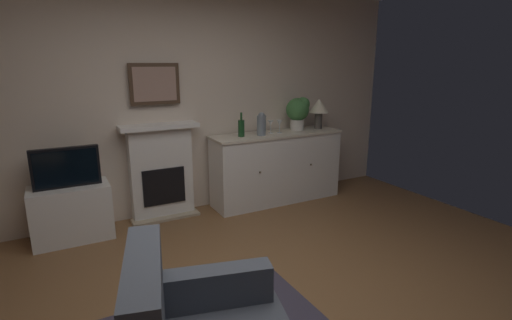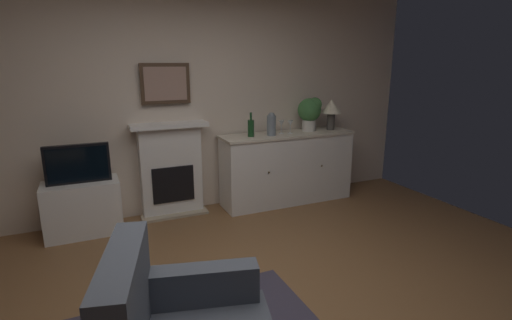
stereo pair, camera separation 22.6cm
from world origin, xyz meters
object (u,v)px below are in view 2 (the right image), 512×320
object	(u,v)px
vase_decorative	(271,124)
potted_plant_small	(310,111)
wine_bottle	(251,128)
tv_set	(78,164)
fireplace_unit	(171,169)
wine_glass_center	(290,124)
framed_picture	(165,84)
tv_cabinet	(83,208)
wine_glass_left	(281,124)
sideboard_cabinet	(287,168)
table_lamp	(331,109)

from	to	relation	value
vase_decorative	potted_plant_small	world-z (taller)	potted_plant_small
wine_bottle	potted_plant_small	distance (m)	0.87
wine_bottle	tv_set	distance (m)	1.93
fireplace_unit	wine_glass_center	world-z (taller)	fireplace_unit
framed_picture	wine_glass_center	xyz separation A→B (m)	(1.47, -0.24, -0.51)
wine_bottle	framed_picture	bearing A→B (deg)	165.95
framed_picture	vase_decorative	world-z (taller)	framed_picture
framed_picture	potted_plant_small	bearing A→B (deg)	-5.64
tv_cabinet	wine_glass_center	bearing A→B (deg)	-0.75
wine_glass_left	tv_set	world-z (taller)	wine_glass_left
framed_picture	wine_bottle	size ratio (longest dim) A/B	1.90
tv_set	wine_glass_left	bearing A→B (deg)	0.54
tv_cabinet	potted_plant_small	bearing A→B (deg)	0.63
tv_set	wine_glass_center	bearing A→B (deg)	-0.20
wine_glass_left	vase_decorative	world-z (taller)	vase_decorative
wine_bottle	tv_cabinet	world-z (taller)	wine_bottle
wine_glass_center	potted_plant_small	world-z (taller)	potted_plant_small
sideboard_cabinet	vase_decorative	world-z (taller)	vase_decorative
wine_glass_center	tv_cabinet	distance (m)	2.56
wine_glass_left	vase_decorative	distance (m)	0.18
table_lamp	tv_set	bearing A→B (deg)	-179.85
fireplace_unit	wine_bottle	distance (m)	1.06
wine_bottle	table_lamp	bearing A→B (deg)	0.61
sideboard_cabinet	tv_set	world-z (taller)	tv_set
tv_set	fireplace_unit	bearing A→B (deg)	10.77
framed_picture	table_lamp	bearing A→B (deg)	-6.08
vase_decorative	tv_set	bearing A→B (deg)	178.90
wine_glass_center	tv_cabinet	size ratio (longest dim) A/B	0.22
wine_glass_left	wine_glass_center	distance (m)	0.11
framed_picture	table_lamp	world-z (taller)	framed_picture
wine_bottle	vase_decorative	bearing A→B (deg)	-8.44
wine_bottle	tv_set	bearing A→B (deg)	179.88
sideboard_cabinet	framed_picture	bearing A→B (deg)	171.26
wine_glass_left	vase_decorative	xyz separation A→B (m)	(-0.17, -0.06, 0.02)
framed_picture	wine_glass_center	size ratio (longest dim) A/B	3.33
tv_cabinet	tv_set	distance (m)	0.48
wine_glass_center	wine_glass_left	bearing A→B (deg)	164.38
fireplace_unit	tv_cabinet	bearing A→B (deg)	-170.55
wine_bottle	wine_glass_center	distance (m)	0.53
sideboard_cabinet	wine_glass_left	world-z (taller)	wine_glass_left
sideboard_cabinet	potted_plant_small	bearing A→B (deg)	7.42
wine_glass_left	tv_set	distance (m)	2.35
fireplace_unit	sideboard_cabinet	size ratio (longest dim) A/B	0.64
table_lamp	wine_bottle	bearing A→B (deg)	-179.39
sideboard_cabinet	wine_glass_left	distance (m)	0.58
framed_picture	wine_bottle	bearing A→B (deg)	-14.05
table_lamp	vase_decorative	world-z (taller)	table_lamp
wine_bottle	wine_glass_left	xyz separation A→B (m)	(0.42, 0.03, 0.01)
fireplace_unit	framed_picture	bearing A→B (deg)	90.00
wine_glass_center	tv_set	world-z (taller)	wine_glass_center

